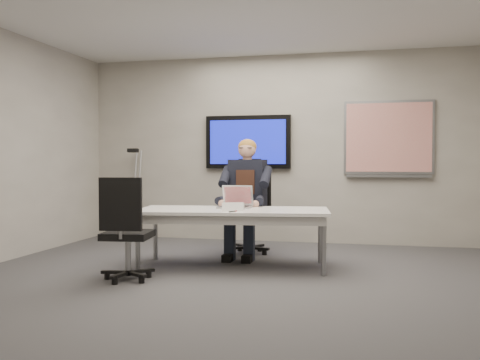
% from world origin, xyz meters
% --- Properties ---
extents(floor, '(6.00, 6.00, 0.02)m').
position_xyz_m(floor, '(0.00, 0.00, 0.00)').
color(floor, '#39393B').
rests_on(floor, ground).
extents(wall_back, '(6.00, 0.02, 2.80)m').
position_xyz_m(wall_back, '(0.00, 3.00, 1.40)').
color(wall_back, gray).
rests_on(wall_back, ground).
extents(wall_front, '(6.00, 0.02, 2.80)m').
position_xyz_m(wall_front, '(0.00, -3.00, 1.40)').
color(wall_front, gray).
rests_on(wall_front, ground).
extents(conference_table, '(2.25, 1.17, 0.66)m').
position_xyz_m(conference_table, '(-0.23, 0.94, 0.59)').
color(conference_table, white).
rests_on(conference_table, ground).
extents(tv_display, '(1.30, 0.09, 0.80)m').
position_xyz_m(tv_display, '(-0.50, 2.95, 1.50)').
color(tv_display, black).
rests_on(tv_display, wall_back).
extents(whiteboard, '(1.25, 0.08, 1.10)m').
position_xyz_m(whiteboard, '(1.55, 2.97, 1.53)').
color(whiteboard, gray).
rests_on(whiteboard, wall_back).
extents(office_chair_far, '(0.63, 0.63, 1.10)m').
position_xyz_m(office_chair_far, '(-0.24, 1.89, 0.34)').
color(office_chair_far, black).
rests_on(office_chair_far, ground).
extents(office_chair_near, '(0.56, 0.56, 1.05)m').
position_xyz_m(office_chair_near, '(-1.11, 0.00, 0.33)').
color(office_chair_near, black).
rests_on(office_chair_near, ground).
extents(seated_person, '(0.48, 0.82, 1.50)m').
position_xyz_m(seated_person, '(-0.25, 1.62, 0.60)').
color(seated_person, '#1F2534').
rests_on(seated_person, office_chair_far).
extents(crutch, '(0.23, 0.56, 1.47)m').
position_xyz_m(crutch, '(-2.26, 2.81, 0.72)').
color(crutch, '#9EA1A5').
rests_on(crutch, ground).
extents(laptop, '(0.37, 0.34, 0.26)m').
position_xyz_m(laptop, '(-0.24, 1.13, 0.73)').
color(laptop, '#ABABAD').
rests_on(laptop, conference_table).
extents(name_tent, '(0.24, 0.13, 0.09)m').
position_xyz_m(name_tent, '(-0.18, 0.74, 0.71)').
color(name_tent, white).
rests_on(name_tent, conference_table).
extents(pen, '(0.06, 0.14, 0.01)m').
position_xyz_m(pen, '(-0.15, 0.61, 0.67)').
color(pen, black).
rests_on(pen, conference_table).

